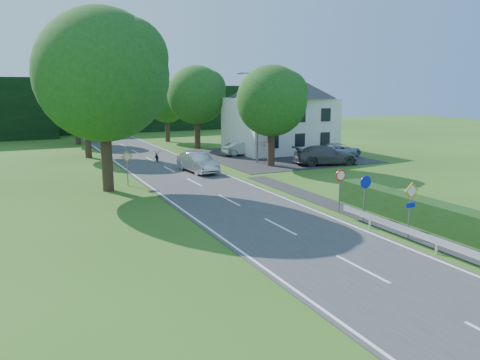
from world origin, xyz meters
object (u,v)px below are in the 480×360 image
streetlight (256,113)px  motorcycle (157,156)px  parked_car_silver_a (241,149)px  parked_car_grey (326,155)px  moving_car (198,162)px  parked_car_silver_b (338,151)px  parasol (264,152)px

streetlight → motorcycle: 9.85m
parked_car_silver_a → streetlight: bearing=164.3°
streetlight → parked_car_grey: bearing=-34.5°
moving_car → parked_car_silver_b: size_ratio=0.89×
parked_car_silver_b → streetlight: bearing=66.9°
streetlight → motorcycle: size_ratio=4.22×
moving_car → motorcycle: bearing=96.5°
parasol → motorcycle: bearing=150.9°
motorcycle → parked_car_silver_a: parked_car_silver_a is taller
parked_car_silver_a → parked_car_grey: size_ratio=0.70×
streetlight → moving_car: size_ratio=1.70×
moving_car → motorcycle: moving_car is taller
streetlight → parked_car_silver_a: bearing=79.5°
moving_car → motorcycle: size_ratio=2.49×
streetlight → parked_car_grey: size_ratio=1.41×
moving_car → parked_car_silver_b: bearing=-1.2°
parked_car_silver_a → parasol: 5.12m
motorcycle → parked_car_silver_a: 8.74m
parked_car_silver_a → parked_car_silver_b: parked_car_silver_b is taller
streetlight → parasol: bearing=-20.9°
parasol → parked_car_silver_a: bearing=87.9°
parked_car_silver_a → parked_car_grey: (4.19, -8.33, 0.17)m
parked_car_silver_a → moving_car: bearing=129.0°
moving_car → parked_car_silver_b: 14.63m
parked_car_silver_a → parasol: parasol is taller
parked_car_grey → parasol: bearing=67.2°
streetlight → parked_car_silver_b: bearing=-7.8°
parked_car_silver_a → parked_car_grey: 9.33m
parked_car_silver_a → motorcycle: bearing=87.0°
parked_car_silver_a → parked_car_silver_b: 9.43m
moving_car → parasol: parasol is taller
parked_car_silver_b → parked_car_grey: bearing=112.0°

